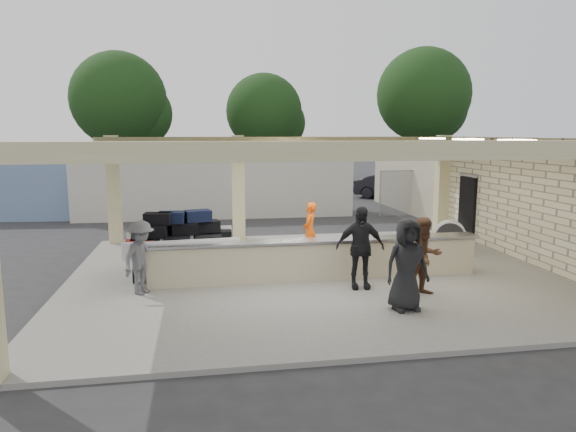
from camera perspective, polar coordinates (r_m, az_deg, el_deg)
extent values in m
plane|color=#27272A|center=(13.16, 2.68, -6.78)|extent=(120.00, 120.00, 0.00)
cube|color=slate|center=(13.15, 2.68, -6.57)|extent=(12.00, 10.00, 0.10)
cube|color=tan|center=(12.65, 2.80, 8.65)|extent=(12.00, 10.00, 0.02)
cube|color=beige|center=(15.24, 25.37, 1.26)|extent=(0.02, 10.00, 3.50)
cube|color=black|center=(17.97, 19.27, 0.78)|extent=(0.10, 0.95, 2.10)
cube|color=tan|center=(17.33, -0.61, 7.80)|extent=(12.00, 0.50, 0.60)
cube|color=tan|center=(7.99, 10.34, 7.14)|extent=(12.00, 0.30, 0.30)
cube|color=tan|center=(17.43, -18.78, 2.71)|extent=(0.40, 0.40, 3.50)
cube|color=tan|center=(17.25, -5.54, 3.09)|extent=(0.40, 0.40, 3.50)
cube|color=tan|center=(19.24, 16.72, 3.38)|extent=(0.40, 0.40, 3.50)
cube|color=white|center=(17.09, -0.48, 6.71)|extent=(1.30, 0.12, 0.06)
cube|color=#FFEABF|center=(15.32, 15.72, 8.30)|extent=(0.55, 0.55, 0.04)
cube|color=#FFEABF|center=(13.53, 19.36, 8.05)|extent=(0.55, 0.55, 0.04)
cube|color=#FFEABF|center=(11.82, 24.06, 7.69)|extent=(0.55, 0.55, 0.04)
cube|color=#C0B38F|center=(12.55, 3.19, -4.98)|extent=(8.00, 0.50, 0.90)
cube|color=#B7B7BC|center=(12.43, 3.21, -2.74)|extent=(8.20, 0.58, 0.06)
cube|color=silver|center=(13.18, -11.75, -3.54)|extent=(2.83, 1.81, 0.13)
cylinder|color=black|center=(12.73, -16.56, -6.22)|extent=(0.16, 0.44, 0.44)
cylinder|color=black|center=(13.89, -16.29, -4.93)|extent=(0.16, 0.44, 0.44)
cylinder|color=black|center=(12.78, -6.68, -5.84)|extent=(0.16, 0.44, 0.44)
cylinder|color=black|center=(13.93, -7.26, -4.58)|extent=(0.16, 0.44, 0.44)
cube|color=silver|center=(13.94, -11.88, -1.94)|extent=(2.73, 0.23, 0.33)
cube|color=silver|center=(12.34, -11.67, -3.37)|extent=(2.73, 0.23, 0.33)
cube|color=black|center=(12.83, -15.65, -3.09)|extent=(0.66, 0.46, 0.28)
cube|color=black|center=(12.82, -12.23, -2.97)|extent=(0.66, 0.46, 0.28)
cube|color=black|center=(12.85, -8.81, -2.84)|extent=(0.66, 0.46, 0.28)
cube|color=black|center=(13.47, -15.54, -2.51)|extent=(0.66, 0.46, 0.28)
cube|color=black|center=(13.46, -12.29, -2.40)|extent=(0.66, 0.46, 0.28)
cube|color=black|center=(13.49, -9.04, -2.27)|extent=(0.66, 0.46, 0.28)
cube|color=black|center=(12.87, -14.71, -1.67)|extent=(0.66, 0.46, 0.28)
cube|color=black|center=(13.09, -11.35, -1.38)|extent=(0.66, 0.46, 0.28)
cube|color=black|center=(13.33, -9.03, -1.12)|extent=(0.66, 0.46, 0.28)
cube|color=black|center=(13.40, -13.73, -1.21)|extent=(0.66, 0.46, 0.28)
cube|color=black|center=(13.03, -12.83, -0.15)|extent=(0.66, 0.46, 0.28)
cube|color=black|center=(13.16, -9.98, 0.03)|extent=(0.66, 0.46, 0.28)
cube|color=#590F0C|center=(12.73, -16.16, -3.21)|extent=(0.66, 0.46, 0.28)
cube|color=black|center=(13.52, -7.65, -2.22)|extent=(0.66, 0.46, 0.28)
cube|color=black|center=(13.51, -11.88, -1.06)|extent=(0.66, 0.46, 0.28)
cube|color=black|center=(12.93, -14.27, -0.28)|extent=(0.66, 0.46, 0.28)
cylinder|color=silver|center=(15.67, 17.53, -2.13)|extent=(0.96, 0.64, 0.91)
cylinder|color=black|center=(15.67, 17.53, -2.13)|extent=(0.88, 0.64, 0.81)
cube|color=silver|center=(15.62, 16.46, -3.64)|extent=(0.06, 0.51, 0.30)
cube|color=silver|center=(15.89, 18.44, -3.52)|extent=(0.06, 0.51, 0.30)
imported|color=#FF5B0D|center=(14.49, 2.42, -1.63)|extent=(0.54, 0.67, 1.60)
imported|color=brown|center=(11.58, 14.92, -4.38)|extent=(0.89, 0.52, 1.73)
imported|color=black|center=(11.79, 8.01, -3.47)|extent=(1.14, 0.50, 1.90)
imported|color=#505055|center=(11.75, -16.01, -4.45)|extent=(0.88, 1.09, 1.64)
imported|color=black|center=(10.52, 13.05, -5.28)|extent=(0.94, 0.45, 1.86)
imported|color=silver|center=(28.47, 15.38, 2.96)|extent=(5.06, 2.72, 1.40)
imported|color=silver|center=(28.56, 18.94, 2.90)|extent=(4.97, 2.82, 1.48)
imported|color=black|center=(29.22, 11.53, 3.24)|extent=(4.25, 3.52, 1.38)
cube|color=beige|center=(22.92, -8.01, 3.24)|extent=(11.87, 2.51, 2.57)
cylinder|color=gray|center=(22.86, 10.18, 2.46)|extent=(0.06, 0.06, 2.00)
cylinder|color=gray|center=(23.61, 14.75, 2.51)|extent=(0.06, 0.06, 2.00)
cylinder|color=gray|center=(24.50, 19.02, 2.55)|extent=(0.06, 0.06, 2.00)
cylinder|color=gray|center=(25.52, 22.97, 2.56)|extent=(0.06, 0.06, 2.00)
cylinder|color=gray|center=(26.65, 26.61, 2.57)|extent=(0.06, 0.06, 2.00)
cube|color=gray|center=(25.52, 22.97, 2.56)|extent=(12.00, 0.02, 2.00)
cylinder|color=gray|center=(25.44, 23.12, 4.80)|extent=(12.00, 0.05, 0.05)
cylinder|color=#382619|center=(36.77, -18.01, 6.60)|extent=(0.70, 0.70, 4.50)
sphere|color=black|center=(36.81, -18.29, 12.20)|extent=(6.30, 6.30, 6.30)
sphere|color=black|center=(37.21, -16.22, 10.87)|extent=(4.50, 4.50, 4.50)
cylinder|color=#382619|center=(38.68, -2.64, 6.77)|extent=(0.70, 0.70, 4.00)
sphere|color=black|center=(38.68, -2.67, 11.51)|extent=(5.60, 5.60, 5.60)
sphere|color=black|center=(39.41, -1.01, 10.31)|extent=(4.00, 4.00, 4.00)
cylinder|color=#382619|center=(40.94, 14.59, 7.32)|extent=(0.70, 0.70, 5.00)
sphere|color=black|center=(41.03, 14.82, 12.91)|extent=(7.00, 7.00, 7.00)
sphere|color=black|center=(42.02, 15.94, 11.40)|extent=(5.00, 5.00, 5.00)
cube|color=#B1AB8C|center=(25.56, 19.01, 4.15)|extent=(6.00, 8.00, 3.20)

